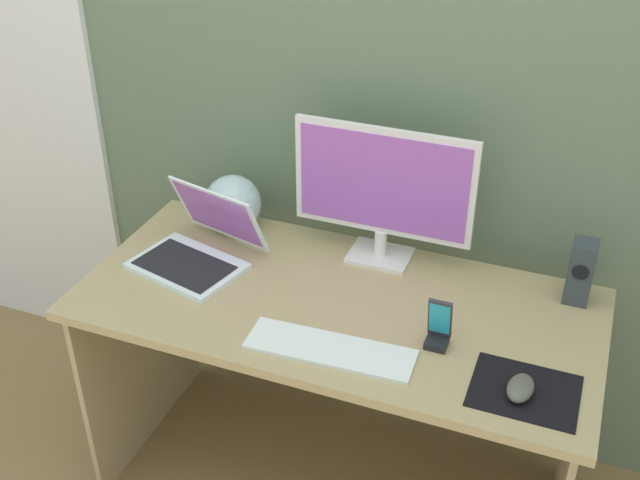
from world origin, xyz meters
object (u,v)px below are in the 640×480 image
object	(u,v)px
mouse	(520,388)
speaker_right	(580,272)
phone_in_dock	(438,329)
laptop	(198,248)
fishbowl	(233,203)
monitor	(383,189)
keyboard_external	(330,349)

from	to	relation	value
mouse	speaker_right	bearing A→B (deg)	85.02
mouse	phone_in_dock	world-z (taller)	phone_in_dock
laptop	mouse	distance (m)	1.00
fishbowl	phone_in_dock	bearing A→B (deg)	-24.21
laptop	fishbowl	world-z (taller)	laptop
laptop	mouse	size ratio (longest dim) A/B	3.69
monitor	phone_in_dock	bearing A→B (deg)	-52.21
speaker_right	mouse	xyz separation A→B (m)	(-0.08, -0.43, -0.07)
keyboard_external	mouse	distance (m)	0.47
fishbowl	phone_in_dock	xyz separation A→B (m)	(0.74, -0.33, -0.04)
phone_in_dock	monitor	bearing A→B (deg)	127.79
speaker_right	mouse	bearing A→B (deg)	-100.59
speaker_right	fishbowl	distance (m)	1.04
fishbowl	phone_in_dock	world-z (taller)	fishbowl
speaker_right	laptop	xyz separation A→B (m)	(-1.05, -0.20, -0.05)
monitor	phone_in_dock	world-z (taller)	monitor
phone_in_dock	laptop	bearing A→B (deg)	170.93
mouse	phone_in_dock	bearing A→B (deg)	159.38
fishbowl	mouse	xyz separation A→B (m)	(0.96, -0.44, -0.06)
monitor	speaker_right	size ratio (longest dim) A/B	2.87
phone_in_dock	keyboard_external	bearing A→B (deg)	-153.23
speaker_right	phone_in_dock	bearing A→B (deg)	-133.26
keyboard_external	mouse	world-z (taller)	mouse
phone_in_dock	fishbowl	bearing A→B (deg)	155.79
laptop	speaker_right	bearing A→B (deg)	11.00
laptop	fishbowl	xyz separation A→B (m)	(0.01, 0.21, 0.04)
fishbowl	keyboard_external	world-z (taller)	fishbowl
fishbowl	mouse	distance (m)	1.06
laptop	keyboard_external	size ratio (longest dim) A/B	0.87
fishbowl	monitor	bearing A→B (deg)	-0.05
monitor	fishbowl	bearing A→B (deg)	179.95
keyboard_external	phone_in_dock	bearing A→B (deg)	24.07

